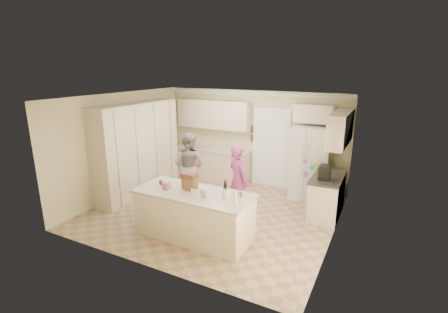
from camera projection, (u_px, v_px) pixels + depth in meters
The scene contains 41 objects.
floor at pixel (213, 213), 7.39m from camera, with size 5.20×4.60×0.02m, color tan.
ceiling at pixel (212, 97), 6.68m from camera, with size 5.20×4.60×0.02m, color white.
wall_back at pixel (253, 138), 9.01m from camera, with size 5.20×0.02×2.60m, color beige.
wall_front at pixel (140, 193), 5.05m from camera, with size 5.20×0.02×2.60m, color beige.
wall_left at pixel (122, 145), 8.18m from camera, with size 0.02×4.60×2.60m, color beige.
wall_right at pixel (338, 175), 5.88m from camera, with size 0.02×4.60×2.60m, color beige.
crown_back at pixel (253, 93), 8.64m from camera, with size 5.20×0.08×0.12m, color white.
pantry_bank at pixel (138, 149), 8.25m from camera, with size 0.60×2.60×2.35m, color beige.
back_base_cab at pixel (212, 164), 9.48m from camera, with size 2.20×0.60×0.88m, color beige.
back_countertop at pixel (212, 149), 9.35m from camera, with size 2.24×0.63×0.04m, color #C0B1A1.
back_upper_cab at pixel (213, 114), 9.20m from camera, with size 2.20×0.35×0.80m, color beige.
doorway_opening at pixel (271, 149), 8.81m from camera, with size 0.90×0.06×2.10m, color black.
doorway_casing at pixel (271, 149), 8.78m from camera, with size 1.02×0.03×2.22m, color white.
wall_frame_upper at pixel (253, 129), 8.90m from camera, with size 0.15×0.02×0.20m, color brown.
wall_frame_lower at pixel (253, 139), 8.97m from camera, with size 0.15×0.02×0.20m, color brown.
refrigerator at pixel (308, 163), 8.05m from camera, with size 0.90×0.70×1.80m, color white.
fridge_seam at pixel (304, 167), 7.75m from camera, with size 0.01×0.02×1.78m, color gray.
fridge_dispenser at pixel (296, 155), 7.77m from camera, with size 0.22×0.03×0.35m, color black.
fridge_handle_l at pixel (302, 160), 7.71m from camera, with size 0.02×0.02×0.85m, color silver.
fridge_handle_r at pixel (307, 161), 7.67m from camera, with size 0.02×0.02×0.85m, color silver.
over_fridge_cab at pixel (314, 113), 7.91m from camera, with size 0.95×0.35×0.45m, color beige.
right_base_cab at pixel (327, 197), 7.11m from camera, with size 0.60×1.20×0.88m, color beige.
right_countertop at pixel (328, 177), 6.99m from camera, with size 0.63×1.24×0.04m, color #2D2B28.
right_upper_cab at pixel (341, 128), 6.82m from camera, with size 0.35×1.50×0.70m, color beige.
coffee_maker at pixel (325, 172), 6.79m from camera, with size 0.22×0.28×0.30m, color black.
island_base at pixel (194, 216), 6.23m from camera, with size 2.20×0.90×0.88m, color beige.
island_top at pixel (194, 193), 6.11m from camera, with size 2.28×0.96×0.05m, color #C0B1A1.
utensil_crock at pixel (225, 193), 5.84m from camera, with size 0.13×0.13×0.15m, color white.
tissue_box at pixel (166, 186), 6.24m from camera, with size 0.13×0.13×0.14m, color #BF698A.
tissue_plume at pixel (166, 180), 6.21m from camera, with size 0.08×0.08×0.08m, color white.
dollhouse_body at pixel (190, 184), 6.23m from camera, with size 0.26×0.18×0.22m, color brown.
dollhouse_roof at pixel (189, 176), 6.18m from camera, with size 0.28×0.20×0.10m, color #592D1E.
jam_jar at pixel (161, 182), 6.49m from camera, with size 0.07×0.07×0.09m, color #59263F.
greeting_card_a at pixel (195, 193), 5.84m from camera, with size 0.12×0.01×0.16m, color white.
greeting_card_b at pixel (203, 194), 5.82m from camera, with size 0.12×0.01×0.16m, color silver.
water_bottle at pixel (236, 198), 5.52m from camera, with size 0.07×0.07×0.24m, color silver.
shaker_salt at pixel (238, 194), 5.92m from camera, with size 0.05×0.05×0.09m, color #3D5492.
shaker_pepper at pixel (241, 194), 5.89m from camera, with size 0.05×0.05×0.09m, color #3D5492.
teen_boy at pixel (189, 166), 7.96m from camera, with size 0.82×0.64×1.69m, color gray.
teen_girl at pixel (238, 180), 7.17m from camera, with size 0.58×0.38×1.58m, color #B83B8B.
fridge_magnets at pixel (304, 167), 7.74m from camera, with size 0.76×0.02×1.44m, color tan, non-canonical shape.
Camera 1 is at (3.32, -5.90, 3.21)m, focal length 26.00 mm.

